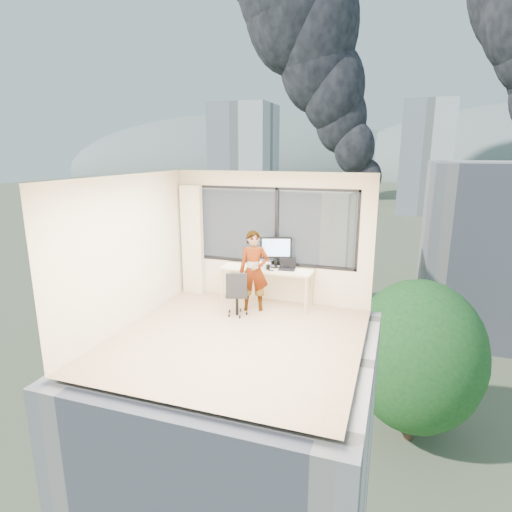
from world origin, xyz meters
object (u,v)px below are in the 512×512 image
at_px(laptop, 287,265).
at_px(handbag, 289,262).
at_px(monitor, 276,252).
at_px(chair, 237,293).
at_px(desk, 267,286).
at_px(person, 254,271).
at_px(game_console, 263,263).

distance_m(laptop, handbag, 0.22).
bearing_deg(monitor, chair, -136.15).
bearing_deg(handbag, monitor, -169.29).
bearing_deg(desk, person, -112.71).
bearing_deg(handbag, game_console, 175.30).
bearing_deg(monitor, laptop, -42.80).
relative_size(game_console, laptop, 0.97).
relative_size(person, game_console, 4.79).
distance_m(desk, handbag, 0.65).
distance_m(chair, person, 0.54).
bearing_deg(handbag, chair, -136.44).
xyz_separation_m(chair, laptop, (0.75, 0.74, 0.41)).
bearing_deg(laptop, game_console, 156.04).
distance_m(desk, game_console, 0.48).
relative_size(person, monitor, 2.53).
bearing_deg(person, game_console, 72.21).
bearing_deg(monitor, game_console, 152.90).
bearing_deg(person, monitor, 42.75).
distance_m(chair, game_console, 1.01).
bearing_deg(desk, laptop, 2.68).
relative_size(monitor, game_console, 1.90).
xyz_separation_m(laptop, handbag, (-0.01, 0.22, -0.01)).
bearing_deg(monitor, person, -136.62).
height_order(chair, person, person).
height_order(chair, monitor, monitor).
bearing_deg(monitor, handbag, 2.65).
height_order(desk, game_console, game_console).
bearing_deg(laptop, monitor, 148.23).
bearing_deg(desk, chair, -115.95).
bearing_deg(desk, game_console, 125.50).
height_order(person, laptop, person).
distance_m(person, game_console, 0.55).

